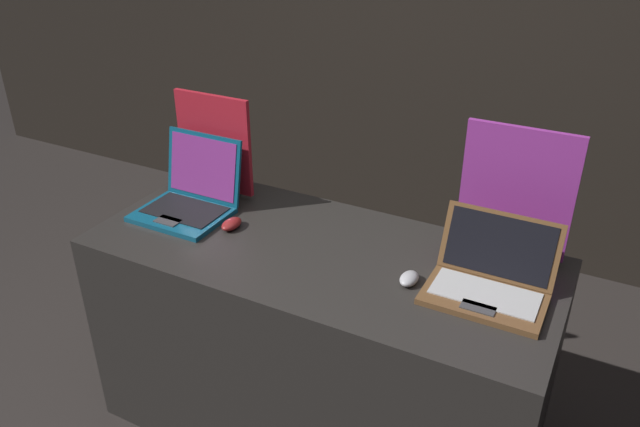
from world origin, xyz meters
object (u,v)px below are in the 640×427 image
at_px(laptop_front, 190,195).
at_px(mouse_back, 409,279).
at_px(laptop_back, 490,278).
at_px(promo_stand_front, 215,148).
at_px(mouse_front, 232,224).
at_px(promo_stand_back, 516,197).

xyz_separation_m(laptop_front, mouse_back, (0.96, -0.08, -0.05)).
height_order(laptop_front, laptop_back, laptop_front).
relative_size(promo_stand_front, mouse_back, 4.75).
bearing_deg(promo_stand_front, laptop_front, -90.00).
relative_size(laptop_front, mouse_front, 3.47).
bearing_deg(mouse_back, mouse_front, 177.33).
bearing_deg(laptop_back, mouse_front, -177.90).
bearing_deg(laptop_front, mouse_back, -4.78).
height_order(promo_stand_front, laptop_back, promo_stand_front).
bearing_deg(mouse_front, promo_stand_back, 16.92).
relative_size(mouse_front, laptop_back, 0.27).
distance_m(mouse_back, promo_stand_back, 0.46).
bearing_deg(laptop_front, laptop_back, -0.48).
height_order(mouse_front, promo_stand_front, promo_stand_front).
relative_size(laptop_back, mouse_back, 4.17).
distance_m(laptop_front, mouse_front, 0.24).
relative_size(mouse_front, promo_stand_front, 0.23).
distance_m(mouse_front, promo_stand_back, 1.04).
bearing_deg(promo_stand_front, mouse_back, -15.28).
relative_size(laptop_front, mouse_back, 3.85).
xyz_separation_m(mouse_back, promo_stand_back, (0.24, 0.33, 0.21)).
bearing_deg(mouse_front, laptop_front, 168.51).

